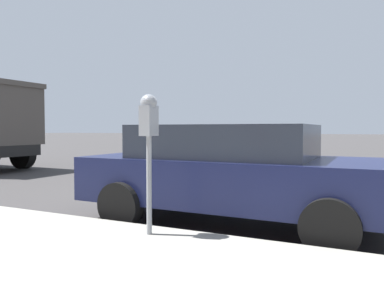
{
  "coord_description": "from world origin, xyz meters",
  "views": [
    {
      "loc": [
        -6.15,
        -1.75,
        1.36
      ],
      "look_at": [
        -2.0,
        0.21,
        1.18
      ],
      "focal_mm": 35.0,
      "sensor_mm": 36.0,
      "label": 1
    }
  ],
  "objects": [
    {
      "name": "ground_plane",
      "position": [
        0.0,
        0.0,
        0.0
      ],
      "size": [
        220.0,
        220.0,
        0.0
      ],
      "primitive_type": "plane",
      "color": "#3D3A3A"
    },
    {
      "name": "parking_meter",
      "position": [
        -2.55,
        0.49,
        1.38
      ],
      "size": [
        0.21,
        0.19,
        1.59
      ],
      "color": "gray",
      "rests_on": "sidewalk"
    },
    {
      "name": "car_navy",
      "position": [
        -1.03,
        -0.0,
        0.76
      ],
      "size": [
        2.11,
        4.41,
        1.43
      ],
      "rotation": [
        0.0,
        0.0,
        3.13
      ],
      "color": "#14193D",
      "rests_on": "ground_plane"
    }
  ]
}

